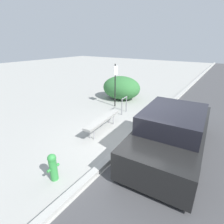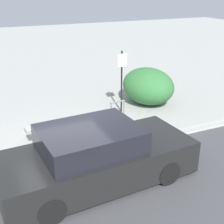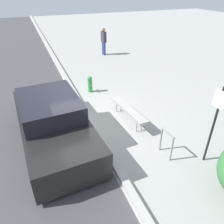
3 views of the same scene
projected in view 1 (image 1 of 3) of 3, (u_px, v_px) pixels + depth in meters
name	position (u px, v px, depth m)	size (l,w,h in m)	color
ground_plane	(129.00, 143.00, 6.23)	(60.00, 60.00, 0.00)	#9E9E99
curb	(129.00, 141.00, 6.20)	(60.00, 0.20, 0.13)	#A8A8A3
bench	(102.00, 120.00, 6.91)	(2.14, 0.53, 0.53)	#99999E
bike_rack	(124.00, 104.00, 8.62)	(0.55, 0.09, 0.83)	gray
sign_post	(115.00, 82.00, 9.23)	(0.36, 0.08, 2.30)	black
fire_hydrant	(53.00, 166.00, 4.43)	(0.36, 0.22, 0.77)	#338C3F
shrub_hedge	(121.00, 88.00, 10.78)	(1.91, 2.39, 1.41)	#337038
parked_car_near	(172.00, 132.00, 5.58)	(4.75, 2.17, 1.47)	black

